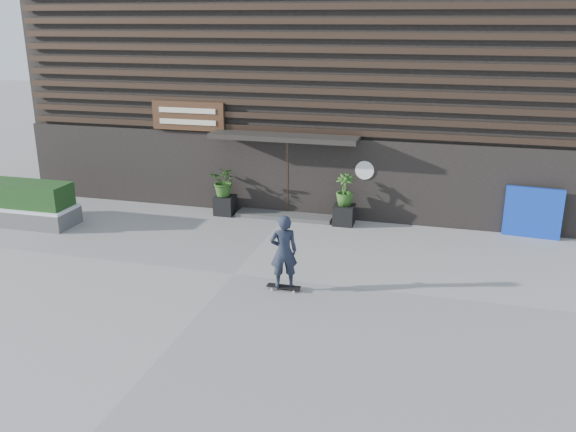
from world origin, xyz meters
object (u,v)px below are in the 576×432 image
(planter_pot_right, at_px, (344,215))
(skateboarder, at_px, (284,252))
(planter_pot_left, at_px, (225,205))
(raised_bed, at_px, (20,215))
(blue_tarp, at_px, (533,213))

(planter_pot_right, relative_size, skateboarder, 0.33)
(planter_pot_left, xyz_separation_m, raised_bed, (-5.69, -2.42, -0.05))
(skateboarder, bearing_deg, planter_pot_right, 84.37)
(planter_pot_right, bearing_deg, skateboarder, -95.63)
(planter_pot_left, distance_m, skateboarder, 5.99)
(planter_pot_right, xyz_separation_m, blue_tarp, (5.30, 0.30, 0.42))
(blue_tarp, distance_m, skateboarder, 7.82)
(planter_pot_left, bearing_deg, skateboarder, -56.20)
(raised_bed, bearing_deg, skateboarder, -15.67)
(planter_pot_left, distance_m, raised_bed, 6.19)
(raised_bed, height_order, skateboarder, skateboarder)
(planter_pot_left, xyz_separation_m, blue_tarp, (9.10, 0.30, 0.42))
(planter_pot_right, relative_size, raised_bed, 0.17)
(planter_pot_right, relative_size, blue_tarp, 0.39)
(planter_pot_left, height_order, raised_bed, planter_pot_left)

